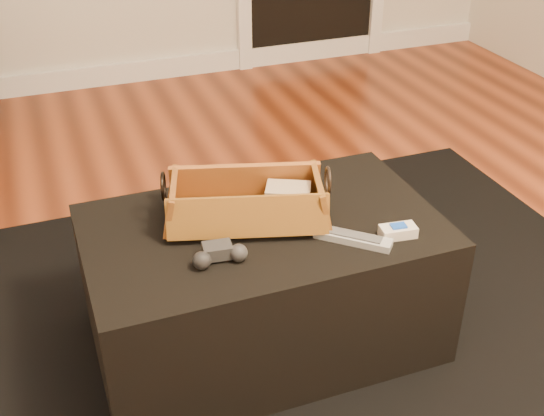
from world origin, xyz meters
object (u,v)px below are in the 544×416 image
object	(u,v)px
ottoman	(263,284)
silver_remote	(353,238)
wicker_basket	(247,204)
cream_gadget	(398,231)
tv_remote	(239,215)
game_controller	(219,254)

from	to	relation	value
ottoman	silver_remote	size ratio (longest dim) A/B	5.31
wicker_basket	cream_gadget	bearing A→B (deg)	-31.80
tv_remote	wicker_basket	world-z (taller)	wicker_basket
wicker_basket	cream_gadget	world-z (taller)	wicker_basket
tv_remote	silver_remote	bearing A→B (deg)	-26.41
tv_remote	game_controller	size ratio (longest dim) A/B	1.64
game_controller	cream_gadget	size ratio (longest dim) A/B	1.41
wicker_basket	silver_remote	distance (m)	0.31
tv_remote	cream_gadget	xyz separation A→B (m)	(0.39, -0.21, -0.01)
ottoman	tv_remote	xyz separation A→B (m)	(-0.06, 0.03, 0.24)
game_controller	cream_gadget	bearing A→B (deg)	-6.46
silver_remote	ottoman	bearing A→B (deg)	139.66
tv_remote	wicker_basket	xyz separation A→B (m)	(0.03, 0.01, 0.03)
wicker_basket	game_controller	distance (m)	0.21
game_controller	silver_remote	size ratio (longest dim) A/B	0.78
tv_remote	game_controller	world-z (taller)	game_controller
game_controller	ottoman	bearing A→B (deg)	38.28
tv_remote	game_controller	xyz separation A→B (m)	(-0.10, -0.16, -0.00)
wicker_basket	silver_remote	size ratio (longest dim) A/B	2.66
silver_remote	cream_gadget	xyz separation A→B (m)	(0.13, -0.02, 0.01)
game_controller	cream_gadget	xyz separation A→B (m)	(0.49, -0.06, -0.01)
wicker_basket	cream_gadget	xyz separation A→B (m)	(0.36, -0.22, -0.04)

